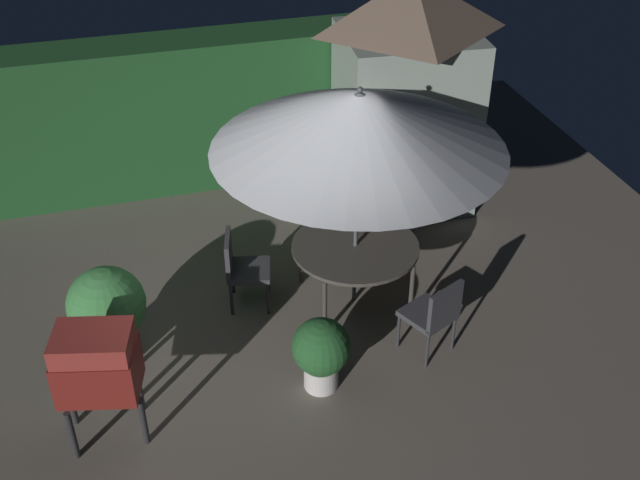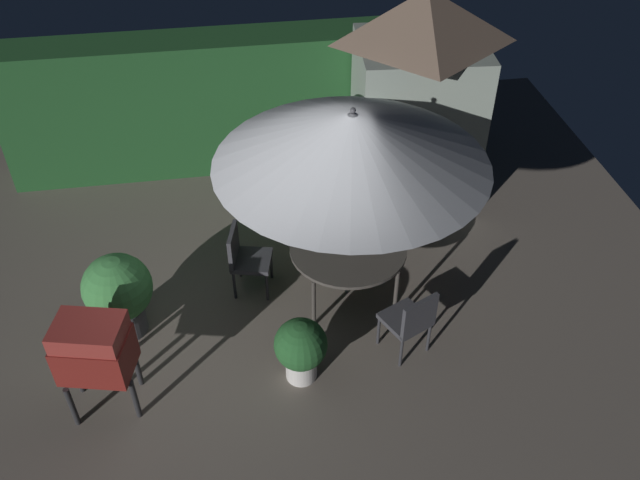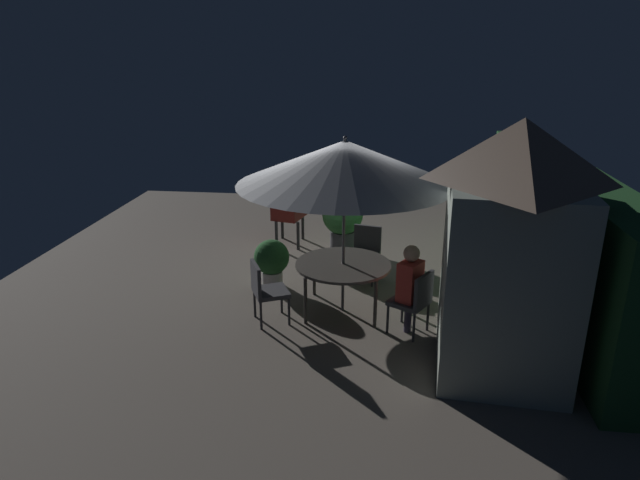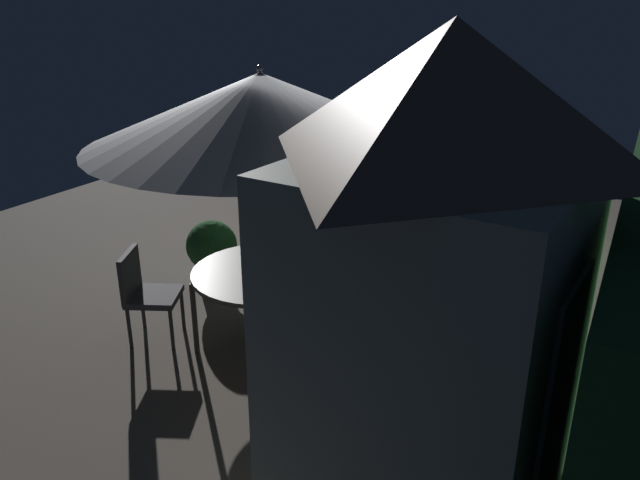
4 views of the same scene
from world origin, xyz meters
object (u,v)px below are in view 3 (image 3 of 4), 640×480
object	(u,v)px
patio_table	(343,267)
chair_toward_hedge	(265,288)
potted_plant_by_grill	(342,218)
potted_plant_by_shed	(272,260)
chair_near_shed	(415,299)
patio_umbrella	(345,163)
bbq_grill	(289,203)
person_in_red	(410,279)
garden_shed	(510,249)
chair_far_side	(365,249)

from	to	relation	value
patio_table	chair_toward_hedge	xyz separation A→B (m)	(0.50, -1.05, -0.17)
potted_plant_by_grill	potted_plant_by_shed	bearing A→B (deg)	-27.24
chair_near_shed	patio_umbrella	bearing A→B (deg)	-120.82
patio_table	potted_plant_by_grill	distance (m)	2.67
bbq_grill	person_in_red	size ratio (longest dim) A/B	0.95
garden_shed	chair_toward_hedge	bearing A→B (deg)	-104.73
chair_near_shed	potted_plant_by_grill	size ratio (longest dim) A/B	0.84
garden_shed	bbq_grill	size ratio (longest dim) A/B	2.51
chair_near_shed	person_in_red	xyz separation A→B (m)	(-0.04, -0.07, 0.26)
chair_near_shed	potted_plant_by_grill	xyz separation A→B (m)	(-3.26, -1.23, 0.09)
patio_table	potted_plant_by_shed	size ratio (longest dim) A/B	1.76
garden_shed	bbq_grill	world-z (taller)	garden_shed
bbq_grill	chair_far_side	world-z (taller)	bbq_grill
bbq_grill	person_in_red	xyz separation A→B (m)	(3.34, 2.20, -0.06)
bbq_grill	chair_toward_hedge	size ratio (longest dim) A/B	1.33
patio_table	chair_toward_hedge	size ratio (longest dim) A/B	1.54
patio_umbrella	chair_far_side	distance (m)	2.11
potted_plant_by_shed	person_in_red	xyz separation A→B (m)	(1.29, 2.14, 0.33)
bbq_grill	patio_table	bearing A→B (deg)	24.40
patio_table	potted_plant_by_shed	xyz separation A→B (m)	(-0.73, -1.21, -0.24)
patio_table	potted_plant_by_shed	bearing A→B (deg)	-121.18
chair_near_shed	chair_toward_hedge	distance (m)	2.06
potted_plant_by_shed	person_in_red	world-z (taller)	person_in_red
potted_plant_by_shed	potted_plant_by_grill	distance (m)	2.17
chair_far_side	patio_umbrella	bearing A→B (deg)	-12.87
potted_plant_by_grill	garden_shed	bearing A→B (deg)	29.17
garden_shed	person_in_red	distance (m)	1.50
potted_plant_by_shed	chair_toward_hedge	bearing A→B (deg)	7.19
bbq_grill	potted_plant_by_shed	distance (m)	2.08
chair_far_side	potted_plant_by_shed	world-z (taller)	chair_far_side
bbq_grill	potted_plant_by_shed	world-z (taller)	bbq_grill
patio_table	potted_plant_by_grill	size ratio (longest dim) A/B	1.30
patio_table	chair_far_side	size ratio (longest dim) A/B	1.54
garden_shed	potted_plant_by_grill	xyz separation A→B (m)	(-3.96, -2.21, -0.93)
garden_shed	patio_umbrella	size ratio (longest dim) A/B	1.01
bbq_grill	potted_plant_by_grill	xyz separation A→B (m)	(0.12, 1.04, -0.24)
chair_toward_hedge	person_in_red	world-z (taller)	person_in_red
potted_plant_by_grill	patio_table	bearing A→B (deg)	4.66
garden_shed	patio_table	distance (m)	2.53
patio_table	patio_umbrella	distance (m)	1.53
patio_table	patio_umbrella	world-z (taller)	patio_umbrella
chair_toward_hedge	potted_plant_by_shed	size ratio (longest dim) A/B	1.14
bbq_grill	potted_plant_by_shed	xyz separation A→B (m)	(2.05, 0.05, -0.39)
bbq_grill	potted_plant_by_shed	bearing A→B (deg)	1.43
chair_toward_hedge	chair_far_side	bearing A→B (deg)	142.24
potted_plant_by_grill	bbq_grill	bearing A→B (deg)	-96.47
patio_umbrella	chair_toward_hedge	xyz separation A→B (m)	(0.50, -1.05, -1.70)
bbq_grill	chair_near_shed	world-z (taller)	bbq_grill
chair_near_shed	potted_plant_by_grill	distance (m)	3.49
garden_shed	chair_toward_hedge	distance (m)	3.31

